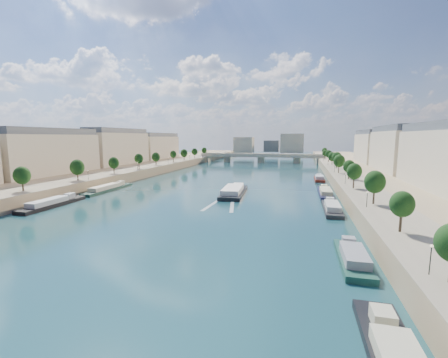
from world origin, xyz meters
The scene contains 17 objects.
ground centered at (0.00, 100.00, 0.00)m, with size 700.00×700.00×0.00m, color #0B2232.
quay_left centered at (-72.00, 100.00, 2.50)m, with size 44.00×520.00×5.00m, color #9E8460.
quay_right centered at (72.00, 100.00, 2.50)m, with size 44.00×520.00×5.00m, color #9E8460.
pave_left centered at (-57.00, 100.00, 5.05)m, with size 14.00×520.00×0.10m, color gray.
pave_right centered at (57.00, 100.00, 5.05)m, with size 14.00×520.00×0.10m, color gray.
trees_left centered at (-55.00, 102.00, 10.48)m, with size 4.80×268.80×8.26m.
trees_right centered at (55.00, 110.00, 10.48)m, with size 4.80×268.80×8.26m.
lamps_left centered at (-52.50, 90.00, 7.78)m, with size 0.36×200.36×4.28m.
lamps_right centered at (52.50, 105.00, 7.78)m, with size 0.36×200.36×4.28m.
buildings_left centered at (-85.00, 112.00, 16.45)m, with size 16.00×226.00×23.20m.
buildings_right centered at (85.00, 112.00, 16.45)m, with size 16.00×226.00×23.20m.
skyline centered at (3.19, 319.52, 14.66)m, with size 79.00×42.00×22.00m.
bridge centered at (0.00, 235.76, 5.08)m, with size 112.00×12.00×8.15m.
tour_barge centered at (9.34, 78.96, 1.13)m, with size 10.55×29.69×3.95m.
wake centered at (9.34, 62.39, 0.02)m, with size 10.75×26.03×0.04m.
moored_barges_left centered at (-45.50, 28.43, 0.84)m, with size 5.00×126.17×3.60m.
moored_barges_right centered at (45.50, 53.85, 0.84)m, with size 5.00×160.59×3.60m.
Camera 1 is at (35.42, -38.30, 23.30)m, focal length 24.00 mm.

